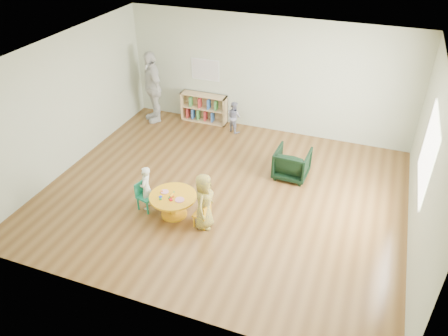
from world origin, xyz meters
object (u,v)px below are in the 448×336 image
(kid_chair_right, at_px, (203,214))
(adult_caretaker, at_px, (152,87))
(bookshelf, at_px, (204,108))
(child_right, at_px, (204,201))
(kid_chair_left, at_px, (145,195))
(activity_table, at_px, (173,202))
(armchair, at_px, (292,163))
(toddler, at_px, (234,117))
(child_left, at_px, (146,188))

(kid_chair_right, relative_size, adult_caretaker, 0.27)
(bookshelf, distance_m, child_right, 4.25)
(kid_chair_left, xyz_separation_m, bookshelf, (-0.39, 3.82, 0.06))
(activity_table, distance_m, adult_caretaker, 4.13)
(bookshelf, xyz_separation_m, armchair, (2.74, -1.79, -0.05))
(child_right, xyz_separation_m, toddler, (-0.72, 3.63, -0.15))
(activity_table, height_order, adult_caretaker, adult_caretaker)
(bookshelf, xyz_separation_m, toddler, (0.93, -0.28, 0.03))
(activity_table, distance_m, toddler, 3.54)
(child_right, bearing_deg, bookshelf, 17.66)
(toddler, bearing_deg, armchair, 169.04)
(activity_table, height_order, toddler, toddler)
(kid_chair_left, bearing_deg, armchair, 145.78)
(kid_chair_left, height_order, toddler, toddler)
(armchair, xyz_separation_m, child_left, (-2.32, -2.01, 0.13))
(child_right, relative_size, adult_caretaker, 0.59)
(bookshelf, bearing_deg, toddler, -16.87)
(bookshelf, relative_size, child_right, 1.10)
(armchair, height_order, child_left, child_left)
(child_left, distance_m, child_right, 1.23)
(bookshelf, bearing_deg, adult_caretaker, -162.36)
(activity_table, height_order, kid_chair_left, kid_chair_left)
(bookshelf, height_order, toddler, toddler)
(activity_table, bearing_deg, kid_chair_right, -9.21)
(bookshelf, relative_size, toddler, 1.51)
(armchair, bearing_deg, child_right, 64.93)
(toddler, relative_size, adult_caretaker, 0.43)
(activity_table, bearing_deg, toddler, 90.98)
(adult_caretaker, bearing_deg, activity_table, -13.60)
(activity_table, bearing_deg, kid_chair_left, 179.93)
(bookshelf, height_order, armchair, bookshelf)
(child_left, xyz_separation_m, child_right, (1.22, -0.12, 0.10))
(bookshelf, bearing_deg, armchair, -33.06)
(kid_chair_right, bearing_deg, child_right, -32.74)
(kid_chair_right, distance_m, adult_caretaker, 4.60)
(child_left, xyz_separation_m, adult_caretaker, (-1.66, 3.40, 0.47))
(armchair, relative_size, adult_caretaker, 0.38)
(activity_table, height_order, bookshelf, bookshelf)
(child_left, bearing_deg, bookshelf, 176.63)
(armchair, bearing_deg, bookshelf, -30.79)
(kid_chair_left, height_order, adult_caretaker, adult_caretaker)
(activity_table, xyz_separation_m, adult_caretaker, (-2.23, 3.43, 0.62))
(bookshelf, distance_m, armchair, 3.27)
(activity_table, height_order, child_right, child_right)
(armchair, distance_m, adult_caretaker, 4.26)
(kid_chair_right, bearing_deg, adult_caretaker, 45.95)
(child_left, bearing_deg, toddler, 162.14)
(activity_table, height_order, child_left, child_left)
(kid_chair_right, xyz_separation_m, armchair, (1.11, 2.14, 0.06))
(child_left, height_order, adult_caretaker, adult_caretaker)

